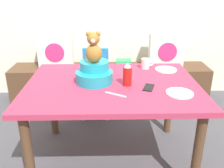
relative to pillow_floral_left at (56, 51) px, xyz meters
The scene contains 15 objects.
ground_plane 1.58m from the pillow_floral_left, 60.75° to the right, with size 8.00×8.00×0.00m, color #4C4C51.
window_bench 0.83m from the pillow_floral_left, ahead, with size 2.60×0.44×0.46m, color brown.
pillow_floral_left is the anchor object (origin of this frame).
pillow_floral_right 1.42m from the pillow_floral_left, ahead, with size 0.44×0.15×0.44m.
book_stack 0.89m from the pillow_floral_left, ahead, with size 0.20×0.14×0.09m, color #33C265.
dining_table 1.42m from the pillow_floral_left, 60.75° to the right, with size 1.38×1.02×0.74m.
highchair 0.68m from the pillow_floral_left, 39.00° to the right, with size 0.34×0.46×0.79m.
infant_seat_teal 1.32m from the pillow_floral_left, 65.35° to the right, with size 0.30×0.33×0.16m.
teddy_bear 1.36m from the pillow_floral_left, 65.36° to the right, with size 0.13×0.12×0.25m.
ketchup_bottle 1.53m from the pillow_floral_left, 57.78° to the right, with size 0.07×0.07×0.18m.
coffee_mug 1.35m from the pillow_floral_left, 40.87° to the right, with size 0.12×0.08×0.09m.
dinner_plate_near 1.88m from the pillow_floral_left, 51.12° to the right, with size 0.20×0.20×0.01m, color white.
dinner_plate_far 1.52m from the pillow_floral_left, 38.01° to the right, with size 0.20×0.20×0.01m, color white.
cell_phone 1.67m from the pillow_floral_left, 54.18° to the right, with size 0.07×0.14×0.01m, color black.
table_fork 1.64m from the pillow_floral_left, 64.12° to the right, with size 0.02×0.17×0.01m, color silver.
Camera 1 is at (-0.04, -1.85, 1.49)m, focal length 39.67 mm.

